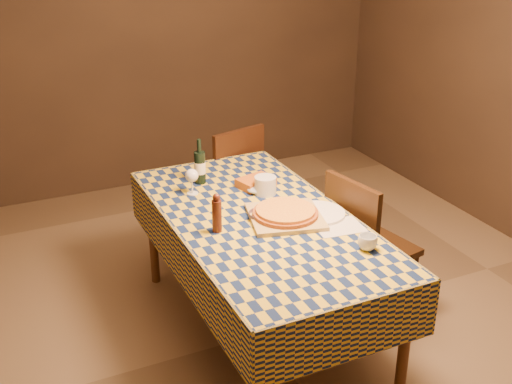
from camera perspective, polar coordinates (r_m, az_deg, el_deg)
room at (r=3.26m, az=0.38°, el=6.91°), size 5.00×5.10×2.70m
dining_table at (r=3.51m, az=0.35°, el=-3.38°), size 0.94×1.84×0.77m
cutting_board at (r=3.46m, az=2.63°, el=-2.21°), size 0.46×0.46×0.02m
pizza at (r=3.44m, az=2.64°, el=-1.78°), size 0.46×0.46×0.04m
pepper_mill at (r=3.29m, az=-3.50°, el=-1.96°), size 0.06×0.06×0.21m
bowl at (r=3.44m, az=0.44°, el=-2.13°), size 0.15×0.15×0.04m
wine_glass at (r=3.73m, az=-5.73°, el=1.39°), size 0.09×0.09×0.16m
wine_bottle at (r=3.88m, az=-5.01°, el=2.26°), size 0.09×0.09×0.28m
deli_tub at (r=3.74m, az=0.83°, el=0.59°), size 0.17×0.17×0.11m
takeout_container at (r=3.85m, az=-0.01°, el=0.87°), size 0.24×0.20×0.05m
white_plate at (r=3.52m, az=5.52°, el=-1.88°), size 0.37×0.37×0.02m
tumbler at (r=3.19m, az=9.89°, el=-4.45°), size 0.12×0.12×0.08m
flour_patch at (r=3.40m, az=7.35°, el=-3.09°), size 0.27×0.22×0.00m
flour_bag at (r=3.77m, az=0.38°, el=0.32°), size 0.17×0.13×0.05m
chair_far at (r=4.57m, az=-2.39°, el=1.04°), size 0.52×0.52×0.93m
chair_right at (r=3.80m, az=9.55°, el=-4.35°), size 0.50×0.49×0.93m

